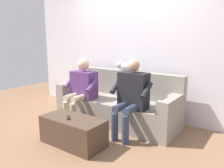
# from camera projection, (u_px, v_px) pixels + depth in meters

# --- Properties ---
(ground_plane) EXTENTS (8.00, 8.00, 0.00)m
(ground_plane) POSITION_uv_depth(u_px,v_px,m) (91.00, 135.00, 3.46)
(ground_plane) COLOR #846042
(back_wall) EXTENTS (4.94, 0.06, 2.67)m
(back_wall) POSITION_uv_depth(u_px,v_px,m) (134.00, 45.00, 4.20)
(back_wall) COLOR silver
(back_wall) RESTS_ON ground
(couch) EXTENTS (2.19, 0.78, 0.88)m
(couch) POSITION_uv_depth(u_px,v_px,m) (118.00, 105.00, 3.98)
(couch) COLOR gray
(couch) RESTS_ON ground
(coffee_table) EXTENTS (0.91, 0.44, 0.38)m
(coffee_table) POSITION_uv_depth(u_px,v_px,m) (73.00, 131.00, 3.12)
(coffee_table) COLOR #4C3828
(coffee_table) RESTS_ON ground
(person_left_seated) EXTENTS (0.59, 0.52, 1.15)m
(person_left_seated) POSITION_uv_depth(u_px,v_px,m) (131.00, 94.00, 3.32)
(person_left_seated) COLOR black
(person_left_seated) RESTS_ON ground
(person_right_seated) EXTENTS (0.59, 0.54, 1.11)m
(person_right_seated) POSITION_uv_depth(u_px,v_px,m) (82.00, 87.00, 3.90)
(person_right_seated) COLOR #5B3370
(person_right_seated) RESTS_ON ground
(cat_on_backrest) EXTENTS (0.53, 0.14, 0.17)m
(cat_on_backrest) POSITION_uv_depth(u_px,v_px,m) (126.00, 66.00, 4.06)
(cat_on_backrest) COLOR silver
(cat_on_backrest) RESTS_ON couch
(remote_black) EXTENTS (0.13, 0.12, 0.02)m
(remote_black) POSITION_uv_depth(u_px,v_px,m) (68.00, 117.00, 3.08)
(remote_black) COLOR black
(remote_black) RESTS_ON coffee_table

